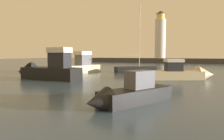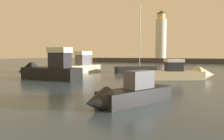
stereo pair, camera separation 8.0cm
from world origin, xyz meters
name	(u,v)px [view 1 (the left image)]	position (x,y,z in m)	size (l,w,h in m)	color
ground_plane	(161,71)	(0.00, 36.55, 0.00)	(220.00, 220.00, 0.00)	#384C60
breakwater	(178,61)	(0.00, 73.10, 0.80)	(64.08, 4.16, 1.60)	#423F3D
lighthouse	(160,36)	(-6.24, 73.10, 9.41)	(3.67, 3.67, 16.47)	silver
motorboat_0	(128,94)	(2.14, 10.08, 0.63)	(4.40, 6.36, 2.30)	black
motorboat_1	(45,70)	(-11.37, 18.80, 1.11)	(9.15, 2.76, 4.29)	black
motorboat_2	(186,73)	(4.74, 25.20, 0.73)	(8.01, 5.24, 3.02)	beige
motorboat_4	(74,67)	(-12.29, 26.74, 0.95)	(5.10, 9.62, 4.17)	beige
sailboat_moored	(135,69)	(-3.59, 32.09, 0.56)	(6.62, 5.85, 11.38)	black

